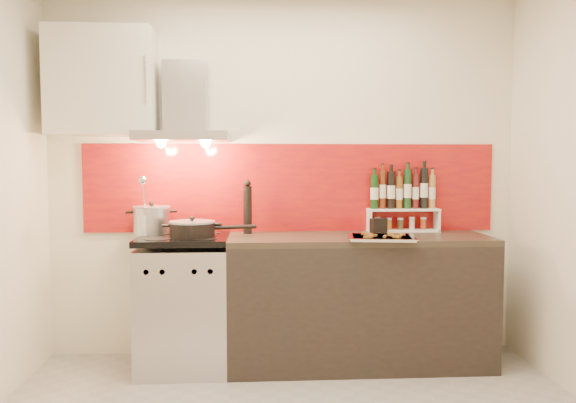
{
  "coord_description": "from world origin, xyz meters",
  "views": [
    {
      "loc": [
        -0.22,
        -2.71,
        1.41
      ],
      "look_at": [
        0.0,
        0.95,
        1.15
      ],
      "focal_mm": 35.0,
      "sensor_mm": 36.0,
      "label": 1
    }
  ],
  "objects": [
    {
      "name": "range_stove",
      "position": [
        -0.7,
        1.1,
        0.44
      ],
      "size": [
        0.6,
        0.6,
        0.91
      ],
      "color": "#B7B7BA",
      "rests_on": "ground"
    },
    {
      "name": "backsplash",
      "position": [
        0.05,
        1.39,
        1.22
      ],
      "size": [
        3.0,
        0.02,
        0.64
      ],
      "primitive_type": "cube",
      "color": "maroon",
      "rests_on": "back_wall"
    },
    {
      "name": "upper_cabinet",
      "position": [
        -1.25,
        1.22,
        1.95
      ],
      "size": [
        0.7,
        0.35,
        0.72
      ],
      "primitive_type": "cube",
      "color": "beige",
      "rests_on": "back_wall"
    },
    {
      "name": "range_hood",
      "position": [
        -0.7,
        1.24,
        1.74
      ],
      "size": [
        0.62,
        0.5,
        0.61
      ],
      "color": "#B7B7BA",
      "rests_on": "back_wall"
    },
    {
      "name": "saute_pan",
      "position": [
        -0.63,
        1.04,
        0.96
      ],
      "size": [
        0.58,
        0.31,
        0.14
      ],
      "color": "black",
      "rests_on": "range_stove"
    },
    {
      "name": "step_shelf",
      "position": [
        0.86,
        1.32,
        1.12
      ],
      "size": [
        0.52,
        0.14,
        0.47
      ],
      "color": "white",
      "rests_on": "counter"
    },
    {
      "name": "stock_pot",
      "position": [
        -0.94,
        1.25,
        1.01
      ],
      "size": [
        0.26,
        0.26,
        0.23
      ],
      "color": "#B7B7BA",
      "rests_on": "range_stove"
    },
    {
      "name": "pepper_mill",
      "position": [
        -0.27,
        1.26,
        1.08
      ],
      "size": [
        0.06,
        0.06,
        0.38
      ],
      "color": "black",
      "rests_on": "counter"
    },
    {
      "name": "baking_tray",
      "position": [
        0.61,
        0.9,
        0.92
      ],
      "size": [
        0.48,
        0.4,
        0.03
      ],
      "color": "silver",
      "rests_on": "counter"
    },
    {
      "name": "utensil_jar",
      "position": [
        -0.98,
        1.15,
        1.02
      ],
      "size": [
        0.09,
        0.13,
        0.42
      ],
      "color": "silver",
      "rests_on": "range_stove"
    },
    {
      "name": "counter",
      "position": [
        0.5,
        1.1,
        0.45
      ],
      "size": [
        1.8,
        0.6,
        0.9
      ],
      "color": "black",
      "rests_on": "ground"
    },
    {
      "name": "back_wall",
      "position": [
        0.0,
        1.4,
        1.3
      ],
      "size": [
        3.4,
        0.02,
        2.6
      ],
      "primitive_type": "cube",
      "color": "silver",
      "rests_on": "ground"
    },
    {
      "name": "caddy_box",
      "position": [
        0.66,
        1.19,
        0.96
      ],
      "size": [
        0.13,
        0.1,
        0.1
      ],
      "primitive_type": "cube",
      "rotation": [
        0.0,
        0.0,
        0.41
      ],
      "color": "black",
      "rests_on": "counter"
    }
  ]
}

